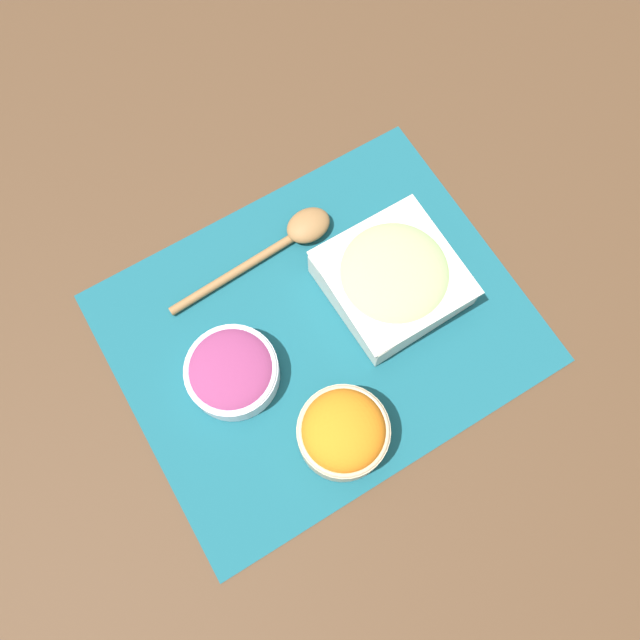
# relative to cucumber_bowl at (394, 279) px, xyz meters

# --- Properties ---
(ground_plane) EXTENTS (3.00, 3.00, 0.00)m
(ground_plane) POSITION_rel_cucumber_bowl_xyz_m (0.11, -0.00, -0.04)
(ground_plane) COLOR #513823
(placemat) EXTENTS (0.53, 0.42, 0.00)m
(placemat) POSITION_rel_cucumber_bowl_xyz_m (0.11, -0.00, -0.04)
(placemat) COLOR #195B6B
(placemat) RESTS_ON ground_plane
(cucumber_bowl) EXTENTS (0.17, 0.17, 0.07)m
(cucumber_bowl) POSITION_rel_cucumber_bowl_xyz_m (0.00, 0.00, 0.00)
(cucumber_bowl) COLOR silver
(cucumber_bowl) RESTS_ON placemat
(carrot_bowl) EXTENTS (0.11, 0.11, 0.08)m
(carrot_bowl) POSITION_rel_cucumber_bowl_xyz_m (0.16, 0.14, 0.00)
(carrot_bowl) COLOR #C6B28E
(carrot_bowl) RESTS_ON placemat
(onion_bowl) EXTENTS (0.12, 0.12, 0.05)m
(onion_bowl) POSITION_rel_cucumber_bowl_xyz_m (0.24, -0.00, -0.01)
(onion_bowl) COLOR silver
(onion_bowl) RESTS_ON placemat
(wooden_spoon) EXTENTS (0.26, 0.05, 0.03)m
(wooden_spoon) POSITION_rel_cucumber_bowl_xyz_m (0.08, -0.13, -0.02)
(wooden_spoon) COLOR #9E7042
(wooden_spoon) RESTS_ON placemat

